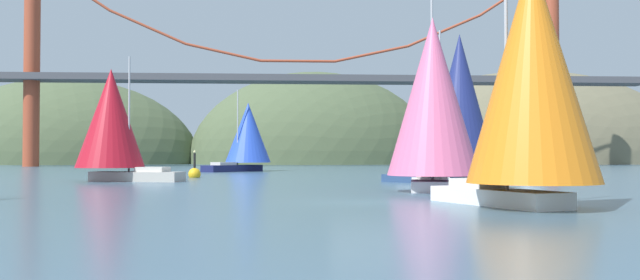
{
  "coord_description": "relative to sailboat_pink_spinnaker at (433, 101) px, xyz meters",
  "views": [
    {
      "loc": [
        -3.35,
        -26.84,
        1.9
      ],
      "look_at": [
        0.0,
        28.07,
        3.23
      ],
      "focal_mm": 37.1,
      "sensor_mm": 36.0,
      "label": 1
    }
  ],
  "objects": [
    {
      "name": "sailboat_white_mainsail",
      "position": [
        21.99,
        43.13,
        -0.97
      ],
      "size": [
        6.06,
        8.76,
        8.33
      ],
      "color": "#B7B2A8",
      "rests_on": "ground_plane"
    },
    {
      "name": "headland_right",
      "position": [
        55.18,
        127.05,
        -4.83
      ],
      "size": [
        81.54,
        44.0,
        46.54
      ],
      "primitive_type": "ellipsoid",
      "color": "#6B664C",
      "rests_on": "ground_plane"
    },
    {
      "name": "headland_center",
      "position": [
        0.18,
        127.05,
        -4.83
      ],
      "size": [
        61.12,
        44.0,
        45.0
      ],
      "primitive_type": "ellipsoid",
      "color": "#4C5B3D",
      "rests_on": "ground_plane"
    },
    {
      "name": "channel_buoy",
      "position": [
        -15.66,
        23.95,
        -4.46
      ],
      "size": [
        1.1,
        1.1,
        2.64
      ],
      "color": "gold",
      "rests_on": "ground_plane"
    },
    {
      "name": "sailboat_orange_sail",
      "position": [
        0.9,
        -11.46,
        0.01
      ],
      "size": [
        6.07,
        8.36,
        9.61
      ],
      "color": "white",
      "rests_on": "ground_plane"
    },
    {
      "name": "ground_plane",
      "position": [
        -4.82,
        -7.95,
        -4.83
      ],
      "size": [
        360.0,
        360.0,
        0.0
      ],
      "primitive_type": "plane",
      "color": "#426075"
    },
    {
      "name": "suspension_bridge",
      "position": [
        -4.82,
        87.05,
        12.41
      ],
      "size": [
        132.22,
        6.0,
        37.65
      ],
      "color": "#A34228",
      "rests_on": "ground_plane"
    },
    {
      "name": "sailboat_crimson_sail",
      "position": [
        -20.8,
        15.82,
        -0.31
      ],
      "size": [
        8.87,
        6.3,
        9.39
      ],
      "color": "#B7B2A8",
      "rests_on": "ground_plane"
    },
    {
      "name": "sailboat_pink_spinnaker",
      "position": [
        0.0,
        0.0,
        0.0
      ],
      "size": [
        5.78,
        9.22,
        10.76
      ],
      "color": "white",
      "rests_on": "ground_plane"
    },
    {
      "name": "sailboat_blue_spinnaker",
      "position": [
        -12.25,
        48.06,
        -0.28
      ],
      "size": [
        9.4,
        9.87,
        10.06
      ],
      "color": "#191E4C",
      "rests_on": "ground_plane"
    },
    {
      "name": "headland_left",
      "position": [
        -59.82,
        127.05,
        -4.83
      ],
      "size": [
        64.46,
        44.0,
        41.04
      ],
      "primitive_type": "ellipsoid",
      "color": "#4C5B3D",
      "rests_on": "ground_plane"
    },
    {
      "name": "sailboat_navy_sail",
      "position": [
        4.02,
        9.6,
        0.48
      ],
      "size": [
        8.24,
        8.75,
        10.72
      ],
      "color": "navy",
      "rests_on": "ground_plane"
    }
  ]
}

